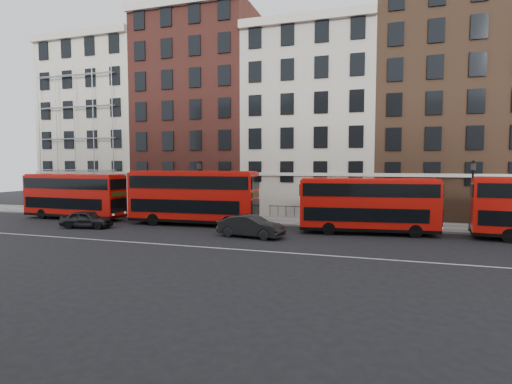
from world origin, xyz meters
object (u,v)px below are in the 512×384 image
(bus_c, at_px, (367,204))
(bus_a, at_px, (74,195))
(car_front, at_px, (251,226))
(bus_b, at_px, (193,196))
(car_rear, at_px, (87,219))

(bus_c, bearing_deg, bus_a, 173.25)
(bus_c, relative_size, car_front, 2.12)
(bus_a, distance_m, bus_b, 12.32)
(bus_a, bearing_deg, car_front, -9.94)
(bus_a, height_order, car_rear, bus_a)
(bus_b, bearing_deg, bus_a, 177.06)
(bus_a, height_order, bus_c, bus_a)
(bus_a, xyz_separation_m, bus_c, (26.56, -0.00, -0.05))
(bus_c, xyz_separation_m, car_rear, (-21.72, -3.99, -1.52))
(bus_a, relative_size, bus_c, 1.01)
(bus_a, bearing_deg, bus_b, 1.71)
(bus_a, xyz_separation_m, car_front, (18.79, -3.88, -1.49))
(bus_b, distance_m, car_rear, 8.67)
(car_front, bearing_deg, car_rear, 98.46)
(bus_a, relative_size, car_rear, 2.48)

